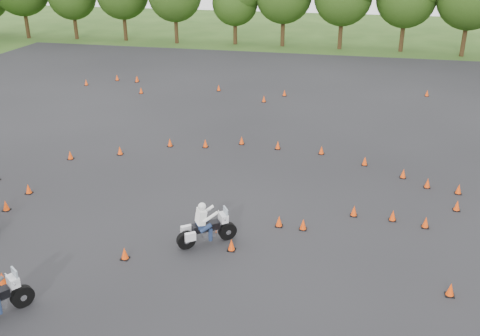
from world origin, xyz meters
The scene contains 5 objects.
ground centered at (0.00, 0.00, 0.00)m, with size 140.00×140.00×0.00m, color #2D5119.
asphalt_pad centered at (0.00, 6.00, 0.01)m, with size 62.00×62.00×0.00m, color black.
treeline centered at (1.80, 34.91, 4.60)m, with size 87.22×32.25×10.22m.
traffic_cones centered at (0.85, 6.03, 0.23)m, with size 33.69×33.40×0.45m.
rider_white centered at (-0.24, -0.78, 0.94)m, with size 2.42×0.74×1.86m, color white, non-canonical shape.
Camera 1 is at (4.89, -17.90, 10.87)m, focal length 40.00 mm.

